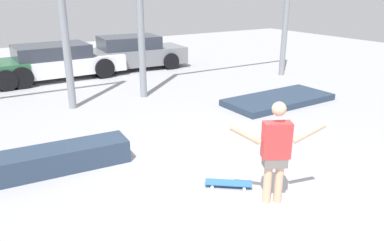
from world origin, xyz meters
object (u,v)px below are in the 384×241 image
grind_box (63,158)px  skateboard (228,183)px  parked_car_grey (132,53)px  parked_car_white (56,61)px  skateboarder (276,149)px  manual_pad (279,100)px

grind_box → skateboard: bearing=-44.5°
parked_car_grey → parked_car_white: bearing=-173.0°
skateboard → grind_box: size_ratio=0.31×
skateboarder → skateboard: bearing=139.7°
skateboarder → parked_car_white: 10.22m
manual_pad → parked_car_grey: 6.79m
parked_car_white → skateboarder: bearing=-86.6°
skateboarder → skateboard: (-0.29, 0.72, -0.82)m
parked_car_grey → skateboarder: bearing=-97.9°
skateboard → manual_pad: (4.07, 3.05, 0.02)m
skateboard → grind_box: (-2.14, 2.10, 0.15)m
skateboard → grind_box: grind_box is taller
skateboarder → parked_car_white: bearing=122.2°
manual_pad → skateboard: bearing=-143.2°
parked_car_white → parked_car_grey: size_ratio=1.08×
parked_car_white → parked_car_grey: 2.98m
grind_box → parked_car_white: 7.56m
grind_box → parked_car_white: parked_car_white is taller
manual_pad → parked_car_white: bearing=125.5°
grind_box → parked_car_white: (1.63, 7.37, 0.40)m
manual_pad → parked_car_white: (-4.58, 6.42, 0.52)m
skateboarder → manual_pad: (3.78, 3.77, -0.79)m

